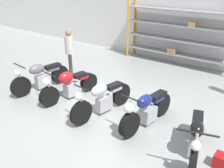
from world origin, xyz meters
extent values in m
plane|color=#9EA3A0|center=(0.00, 0.00, 0.00)|extent=(30.00, 30.00, 0.00)
cube|color=white|center=(0.00, 5.36, 1.80)|extent=(30.00, 0.08, 3.60)
cylinder|color=orange|center=(-2.43, 4.72, 1.30)|extent=(0.08, 0.08, 2.60)
cylinder|color=orange|center=(-2.43, 5.27, 1.30)|extent=(0.08, 0.08, 2.60)
cube|color=gray|center=(-0.20, 4.99, 0.44)|extent=(4.45, 0.55, 0.05)
cube|color=gray|center=(-0.20, 4.99, 1.03)|extent=(4.45, 0.55, 0.05)
cube|color=gray|center=(-0.20, 4.99, 1.62)|extent=(4.45, 0.55, 0.05)
cube|color=gray|center=(-0.20, 4.99, 2.20)|extent=(4.45, 0.55, 0.05)
cube|color=#A87F51|center=(0.42, 4.88, 1.74)|extent=(0.29, 0.29, 0.19)
cube|color=#A87F51|center=(-0.29, 4.84, 0.58)|extent=(0.36, 0.25, 0.21)
cylinder|color=black|center=(-2.60, -0.78, 0.32)|extent=(0.18, 0.65, 0.64)
cylinder|color=black|center=(-2.46, 0.65, 0.32)|extent=(0.18, 0.65, 0.64)
cube|color=#ADADB2|center=(-2.52, -0.02, 0.29)|extent=(0.25, 0.50, 0.40)
ellipsoid|color=slate|center=(-2.54, -0.19, 0.74)|extent=(0.32, 0.56, 0.32)
cube|color=black|center=(-2.48, 0.38, 0.69)|extent=(0.28, 0.59, 0.10)
cube|color=slate|center=(-2.48, 0.40, 0.60)|extent=(0.23, 0.42, 0.12)
cylinder|color=#ADADB2|center=(-2.60, -0.76, 0.66)|extent=(0.05, 0.05, 0.67)
sphere|color=silver|center=(-2.61, -0.83, 0.80)|extent=(0.22, 0.22, 0.22)
cylinder|color=black|center=(-2.60, -0.73, 1.00)|extent=(0.67, 0.10, 0.04)
cylinder|color=black|center=(-1.43, -0.65, 0.30)|extent=(0.22, 0.61, 0.59)
cylinder|color=black|center=(-1.25, 0.81, 0.30)|extent=(0.22, 0.61, 0.59)
cube|color=#ADADB2|center=(-1.34, 0.13, 0.27)|extent=(0.33, 0.48, 0.37)
ellipsoid|color=#B2191E|center=(-1.36, -0.04, 0.70)|extent=(0.36, 0.51, 0.35)
cube|color=black|center=(-1.30, 0.44, 0.64)|extent=(0.30, 0.48, 0.10)
cube|color=#B2191E|center=(-1.29, 0.55, 0.55)|extent=(0.25, 0.34, 0.12)
cylinder|color=#ADADB2|center=(-1.43, -0.63, 0.64)|extent=(0.06, 0.06, 0.68)
sphere|color=silver|center=(-1.44, -0.70, 0.77)|extent=(0.23, 0.23, 0.23)
cylinder|color=black|center=(-1.43, -0.60, 0.97)|extent=(0.70, 0.12, 0.04)
cylinder|color=black|center=(-0.04, -0.81, 0.32)|extent=(0.18, 0.66, 0.65)
cylinder|color=black|center=(0.14, 0.67, 0.32)|extent=(0.18, 0.66, 0.65)
cube|color=#ADADB2|center=(0.06, -0.02, 0.29)|extent=(0.24, 0.48, 0.39)
ellipsoid|color=#B7B7BF|center=(0.04, -0.19, 0.74)|extent=(0.32, 0.55, 0.31)
cube|color=black|center=(0.10, 0.34, 0.69)|extent=(0.28, 0.54, 0.10)
cube|color=#B7B7BF|center=(0.11, 0.41, 0.60)|extent=(0.23, 0.38, 0.12)
cylinder|color=#ADADB2|center=(-0.03, -0.79, 0.66)|extent=(0.06, 0.06, 0.67)
sphere|color=silver|center=(-0.04, -0.85, 0.80)|extent=(0.20, 0.20, 0.20)
cylinder|color=black|center=(-0.03, -0.76, 1.00)|extent=(0.55, 0.10, 0.04)
cylinder|color=black|center=(1.20, -0.49, 0.31)|extent=(0.21, 0.62, 0.61)
cylinder|color=black|center=(1.32, 0.85, 0.31)|extent=(0.21, 0.62, 0.61)
cube|color=#ADADB2|center=(1.26, 0.23, 0.28)|extent=(0.32, 0.46, 0.36)
ellipsoid|color=navy|center=(1.25, 0.06, 0.71)|extent=(0.31, 0.55, 0.31)
cube|color=black|center=(1.30, 0.62, 0.66)|extent=(0.27, 0.58, 0.10)
cube|color=navy|center=(1.30, 0.62, 0.57)|extent=(0.22, 0.41, 0.12)
cylinder|color=#ADADB2|center=(1.20, -0.47, 0.63)|extent=(0.05, 0.05, 0.65)
sphere|color=silver|center=(1.19, -0.54, 0.77)|extent=(0.23, 0.23, 0.23)
cylinder|color=black|center=(1.20, -0.44, 0.96)|extent=(0.62, 0.09, 0.04)
cylinder|color=black|center=(2.84, -0.92, 0.32)|extent=(0.30, 0.64, 0.63)
cylinder|color=black|center=(2.41, 0.44, 0.32)|extent=(0.30, 0.64, 0.63)
cube|color=#ADADB2|center=(2.61, -0.19, 0.28)|extent=(0.35, 0.54, 0.42)
ellipsoid|color=black|center=(2.66, -0.36, 0.72)|extent=(0.38, 0.48, 0.31)
cube|color=black|center=(2.51, 0.12, 0.68)|extent=(0.37, 0.58, 0.10)
cube|color=black|center=(2.48, 0.20, 0.59)|extent=(0.29, 0.42, 0.12)
cylinder|color=#ADADB2|center=(2.83, -0.90, 0.65)|extent=(0.06, 0.06, 0.66)
sphere|color=silver|center=(2.85, -0.97, 0.78)|extent=(0.18, 0.18, 0.18)
cylinder|color=black|center=(2.82, -0.87, 0.98)|extent=(0.69, 0.25, 0.04)
cylinder|color=#38332D|center=(-2.84, 1.53, 0.41)|extent=(0.13, 0.13, 0.82)
cylinder|color=#38332D|center=(-2.71, 1.40, 0.41)|extent=(0.13, 0.13, 0.82)
cylinder|color=beige|center=(-2.77, 1.47, 1.14)|extent=(0.45, 0.45, 0.65)
sphere|color=#9E7051|center=(-2.77, 1.47, 1.58)|extent=(0.22, 0.22, 0.22)
camera|label=1|loc=(3.83, -4.59, 3.45)|focal=40.00mm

